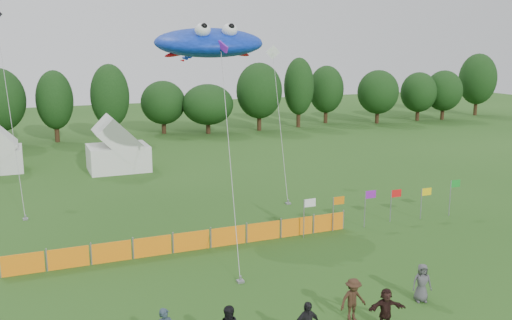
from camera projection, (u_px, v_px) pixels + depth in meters
name	position (u px, v px, depth m)	size (l,w,h in m)	color
treeline	(133.00, 100.00, 61.96)	(104.57, 8.78, 8.36)	#382314
tent_right	(118.00, 150.00, 46.78)	(4.86, 3.89, 3.43)	white
barrier_fence	(191.00, 241.00, 29.06)	(17.90, 0.06, 1.00)	orange
flag_row	(382.00, 202.00, 32.95)	(10.73, 0.55, 2.23)	gray
spectator_c	(353.00, 300.00, 21.71)	(1.11, 0.64, 1.72)	#382216
spectator_e	(422.00, 283.00, 23.35)	(0.79, 0.51, 1.61)	#49494D
spectator_f	(386.00, 308.00, 21.18)	(1.45, 0.46, 1.56)	black
stingray_kite	(207.00, 43.00, 34.16)	(7.22, 19.51, 11.57)	#0F38D9
small_kite_white	(277.00, 96.00, 42.34)	(3.61, 9.38, 10.17)	white
small_kite_dark	(6.00, 85.00, 38.13)	(1.51, 10.67, 12.86)	black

